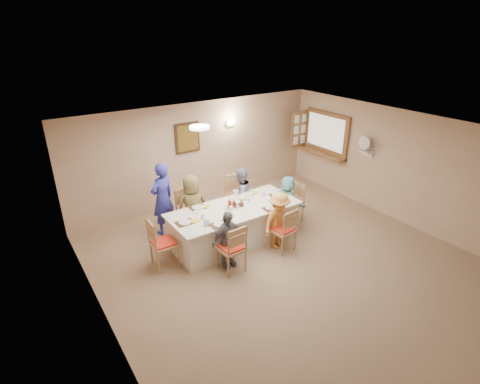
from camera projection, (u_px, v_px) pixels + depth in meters
ground at (291, 266)px, 7.00m from camera, size 7.00×7.00×0.00m
room_walls at (295, 192)px, 6.38m from camera, size 7.00×7.00×7.00m
wall_picture at (187, 138)px, 8.77m from camera, size 0.62×0.05×0.72m
wall_sconce at (231, 123)px, 9.28m from camera, size 0.26×0.09×0.18m
ceiling_light at (199, 127)px, 6.62m from camera, size 0.36×0.36×0.05m
serving_hatch at (326, 134)px, 9.84m from camera, size 0.06×1.50×1.15m
hatch_sill at (321, 154)px, 9.99m from camera, size 0.30×1.50×0.05m
shutter_door at (299, 129)px, 10.28m from camera, size 0.55×0.04×1.00m
fan_shelf at (365, 151)px, 8.82m from camera, size 0.22×0.36×0.03m
desk_fan at (365, 145)px, 8.74m from camera, size 0.30×0.30×0.28m
dining_table at (235, 225)px, 7.68m from camera, size 2.68×1.13×0.76m
chair_back_left at (190, 212)px, 7.93m from camera, size 0.55×0.55×1.00m
chair_back_right at (237, 198)px, 8.53m from camera, size 0.57×0.57×1.03m
chair_front_left at (231, 247)px, 6.72m from camera, size 0.47×0.47×0.95m
chair_front_right at (282, 229)px, 7.34m from camera, size 0.50×0.50×0.93m
chair_left_end at (164, 243)px, 6.84m from camera, size 0.49×0.49×0.98m
chair_right_end at (292, 203)px, 8.43m from camera, size 0.44×0.44×0.91m
diner_back_left at (192, 206)px, 7.76m from camera, size 0.73×0.52×1.37m
diner_back_right at (240, 195)px, 8.39m from camera, size 0.81×0.73×1.27m
diner_front_left at (227, 240)px, 6.78m from camera, size 0.73×0.43×1.14m
diner_front_right at (279, 221)px, 7.38m from camera, size 0.89×0.66×1.18m
diner_right_end at (288, 200)px, 8.32m from camera, size 1.16×0.70×1.13m
caregiver at (163, 199)px, 7.84m from camera, size 0.82×0.74×1.59m
placemat_fl at (220, 225)px, 6.89m from camera, size 0.37×0.27×0.01m
plate_fl at (220, 224)px, 6.89m from camera, size 0.23×0.23×0.01m
napkin_fl at (229, 223)px, 6.95m from camera, size 0.15×0.15×0.01m
placemat_fr at (271, 208)px, 7.51m from camera, size 0.33×0.24×0.01m
plate_fr at (271, 208)px, 7.50m from camera, size 0.22×0.22×0.01m
napkin_fr at (279, 207)px, 7.56m from camera, size 0.15×0.15×0.01m
placemat_bl at (198, 208)px, 7.53m from camera, size 0.34×0.25×0.01m
plate_bl at (198, 207)px, 7.53m from camera, size 0.25×0.25×0.02m
napkin_bl at (207, 206)px, 7.58m from camera, size 0.14×0.14×0.01m
placemat_br at (247, 194)px, 8.14m from camera, size 0.33×0.25×0.01m
plate_br at (247, 193)px, 8.14m from camera, size 0.25×0.25×0.02m
napkin_br at (255, 192)px, 8.19m from camera, size 0.13×0.13×0.01m
placemat_le at (185, 223)px, 6.96m from camera, size 0.34×0.26×0.01m
plate_le at (185, 222)px, 6.95m from camera, size 0.24×0.24×0.01m
napkin_le at (195, 221)px, 7.01m from camera, size 0.15×0.15×0.01m
placemat_re at (278, 195)px, 8.09m from camera, size 0.36×0.26×0.01m
plate_re at (278, 195)px, 8.08m from camera, size 0.26×0.26×0.02m
napkin_re at (286, 194)px, 8.14m from camera, size 0.13×0.13×0.01m
teacup_a at (207, 223)px, 6.86m from camera, size 0.20×0.20×0.10m
teacup_b at (236, 193)px, 8.07m from camera, size 0.12×0.12×0.09m
bowl_a at (229, 215)px, 7.18m from camera, size 0.27×0.27×0.05m
bowl_b at (242, 198)px, 7.90m from camera, size 0.22×0.22×0.06m
condiment_ketchup at (230, 203)px, 7.46m from camera, size 0.12×0.12×0.23m
condiment_brown at (234, 203)px, 7.52m from camera, size 0.12×0.12×0.18m
condiment_malt at (241, 203)px, 7.56m from camera, size 0.18×0.18×0.14m
drinking_glass at (227, 206)px, 7.46m from camera, size 0.07×0.07×0.10m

